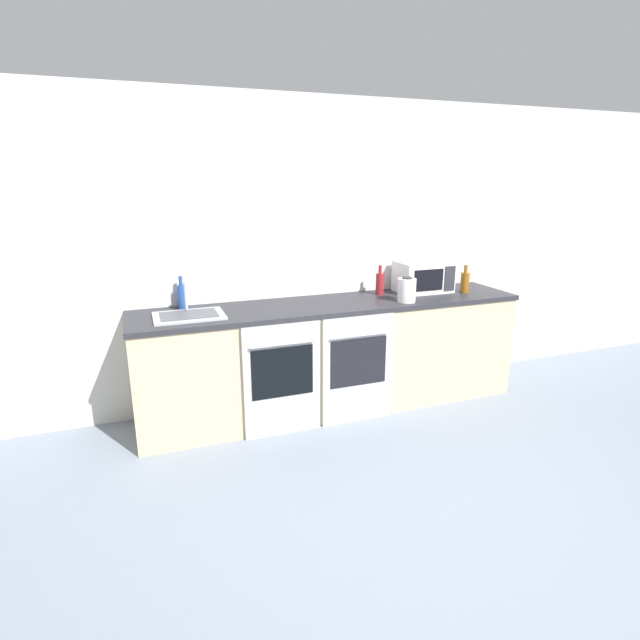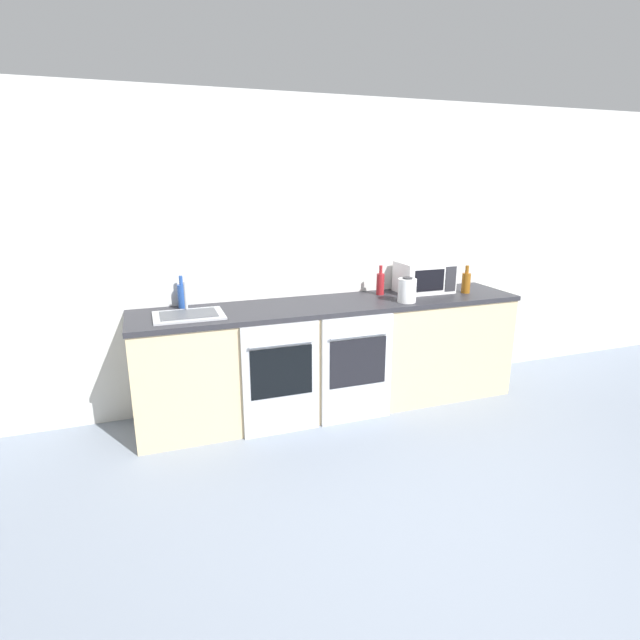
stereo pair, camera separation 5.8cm
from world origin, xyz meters
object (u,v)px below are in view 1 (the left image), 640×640
object	(u,v)px
bottle_blue	(182,296)
bottle_amber	(465,282)
kettle	(407,290)
oven_left	(282,380)
oven_right	(358,369)
bottle_red	(380,283)
microwave	(423,277)
sink	(189,315)

from	to	relation	value
bottle_blue	bottle_amber	bearing A→B (deg)	-6.88
kettle	oven_left	bearing A→B (deg)	-172.31
oven_right	bottle_red	distance (m)	0.87
microwave	kettle	bearing A→B (deg)	-138.94
bottle_blue	sink	bearing A→B (deg)	-86.24
bottle_red	sink	world-z (taller)	bottle_red
oven_right	microwave	size ratio (longest dim) A/B	1.86
oven_right	kettle	xyz separation A→B (m)	(0.51, 0.15, 0.58)
microwave	bottle_blue	size ratio (longest dim) A/B	1.86
bottle_amber	kettle	size ratio (longest dim) A/B	1.20
bottle_red	kettle	bearing A→B (deg)	-75.72
sink	oven_left	bearing A→B (deg)	-25.66
bottle_amber	sink	world-z (taller)	bottle_amber
kettle	microwave	bearing A→B (deg)	41.06
sink	bottle_red	bearing A→B (deg)	6.17
bottle_red	bottle_blue	xyz separation A→B (m)	(-1.70, 0.10, -0.00)
kettle	sink	size ratio (longest dim) A/B	0.41
oven_left	bottle_amber	world-z (taller)	bottle_amber
bottle_red	kettle	size ratio (longest dim) A/B	1.25
bottle_blue	bottle_amber	distance (m)	2.48
oven_right	sink	size ratio (longest dim) A/B	1.73
oven_right	sink	bearing A→B (deg)	166.52
oven_left	bottle_amber	xyz separation A→B (m)	(1.82, 0.29, 0.58)
microwave	kettle	distance (m)	0.45
oven_right	microwave	world-z (taller)	microwave
bottle_blue	oven_left	bearing A→B (deg)	-42.06
bottle_red	bottle_blue	size ratio (longest dim) A/B	1.01
oven_right	oven_left	bearing A→B (deg)	180.00
kettle	sink	distance (m)	1.78
bottle_red	sink	xyz separation A→B (m)	(-1.69, -0.18, -0.09)
oven_right	microwave	bearing A→B (deg)	27.94
bottle_amber	oven_right	bearing A→B (deg)	-166.41
bottle_amber	sink	distance (m)	2.45
oven_right	kettle	bearing A→B (deg)	16.84
bottle_red	bottle_amber	distance (m)	0.79
microwave	bottle_amber	distance (m)	0.38
kettle	bottle_red	bearing A→B (deg)	104.28
microwave	bottle_red	size ratio (longest dim) A/B	1.84
microwave	oven_left	bearing A→B (deg)	-163.09
oven_right	kettle	world-z (taller)	kettle
bottle_amber	kettle	xyz separation A→B (m)	(-0.68, -0.13, 0.00)
oven_left	sink	world-z (taller)	sink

